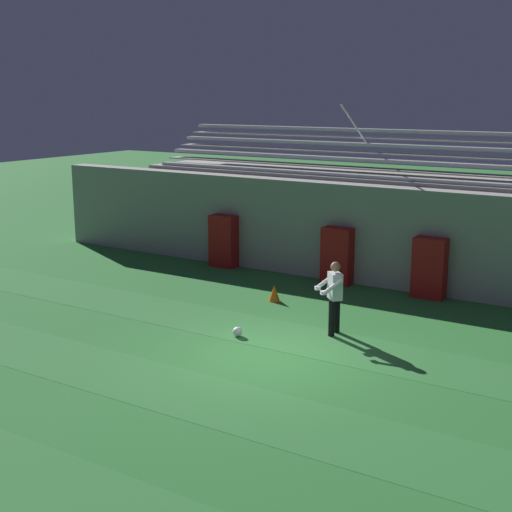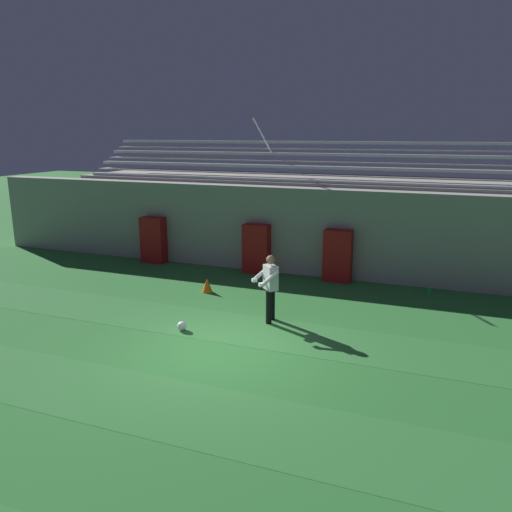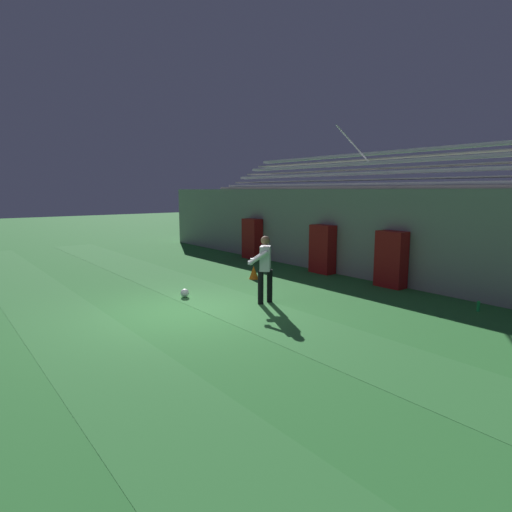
{
  "view_description": "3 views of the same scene",
  "coord_description": "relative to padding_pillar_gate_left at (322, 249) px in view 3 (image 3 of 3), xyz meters",
  "views": [
    {
      "loc": [
        7.16,
        -11.84,
        5.26
      ],
      "look_at": [
        -1.03,
        1.17,
        1.77
      ],
      "focal_mm": 50.0,
      "sensor_mm": 36.0,
      "label": 1
    },
    {
      "loc": [
        4.28,
        -8.9,
        4.5
      ],
      "look_at": [
        -0.02,
        2.43,
        1.5
      ],
      "focal_mm": 35.0,
      "sensor_mm": 36.0,
      "label": 2
    },
    {
      "loc": [
        8.52,
        -4.49,
        2.77
      ],
      "look_at": [
        -0.82,
        2.73,
        0.94
      ],
      "focal_mm": 30.0,
      "sensor_mm": 36.0,
      "label": 3
    }
  ],
  "objects": [
    {
      "name": "padding_pillar_far_left",
      "position": [
        -3.9,
        0.0,
        0.0
      ],
      "size": [
        0.86,
        0.44,
        1.62
      ],
      "primitive_type": "cube",
      "color": "maroon",
      "rests_on": "ground"
    },
    {
      "name": "soccer_ball",
      "position": [
        0.13,
        -5.27,
        -0.7
      ],
      "size": [
        0.22,
        0.22,
        0.22
      ],
      "primitive_type": "sphere",
      "color": "white",
      "rests_on": "ground"
    },
    {
      "name": "turf_stripe_far",
      "position": [
        1.34,
        -4.69,
        -0.81
      ],
      "size": [
        28.0,
        1.81,
        0.01
      ],
      "primitive_type": "cube",
      "color": "#337A38",
      "rests_on": "ground"
    },
    {
      "name": "turf_stripe_mid",
      "position": [
        1.34,
        -8.32,
        -0.81
      ],
      "size": [
        28.0,
        1.81,
        0.01
      ],
      "primitive_type": "cube",
      "color": "#337A38",
      "rests_on": "ground"
    },
    {
      "name": "water_bottle",
      "position": [
        5.44,
        -0.55,
        -0.69
      ],
      "size": [
        0.07,
        0.07,
        0.24
      ],
      "primitive_type": "cylinder",
      "color": "green",
      "rests_on": "ground"
    },
    {
      "name": "goalkeeper",
      "position": [
        1.86,
        -3.99,
        0.15
      ],
      "size": [
        0.74,
        0.74,
        1.67
      ],
      "color": "black",
      "rests_on": "ground"
    },
    {
      "name": "ground_plane",
      "position": [
        1.34,
        -5.95,
        -0.81
      ],
      "size": [
        80.0,
        80.0,
        0.0
      ],
      "primitive_type": "plane",
      "color": "#2D7533"
    },
    {
      "name": "bleacher_stand",
      "position": [
        1.34,
        2.54,
        0.69
      ],
      "size": [
        18.0,
        3.35,
        5.03
      ],
      "color": "#999691",
      "rests_on": "ground"
    },
    {
      "name": "back_wall",
      "position": [
        1.34,
        0.55,
        0.59
      ],
      "size": [
        24.0,
        0.6,
        2.8
      ],
      "primitive_type": "cube",
      "color": "#999691",
      "rests_on": "ground"
    },
    {
      "name": "padding_pillar_gate_right",
      "position": [
        2.68,
        0.0,
        0.0
      ],
      "size": [
        0.86,
        0.44,
        1.62
      ],
      "primitive_type": "cube",
      "color": "maroon",
      "rests_on": "ground"
    },
    {
      "name": "padding_pillar_gate_left",
      "position": [
        0.0,
        0.0,
        0.0
      ],
      "size": [
        0.86,
        0.44,
        1.62
      ],
      "primitive_type": "cube",
      "color": "maroon",
      "rests_on": "ground"
    },
    {
      "name": "traffic_cone",
      "position": [
        -0.61,
        -2.44,
        -0.6
      ],
      "size": [
        0.3,
        0.3,
        0.42
      ],
      "primitive_type": "cone",
      "color": "orange",
      "rests_on": "ground"
    }
  ]
}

